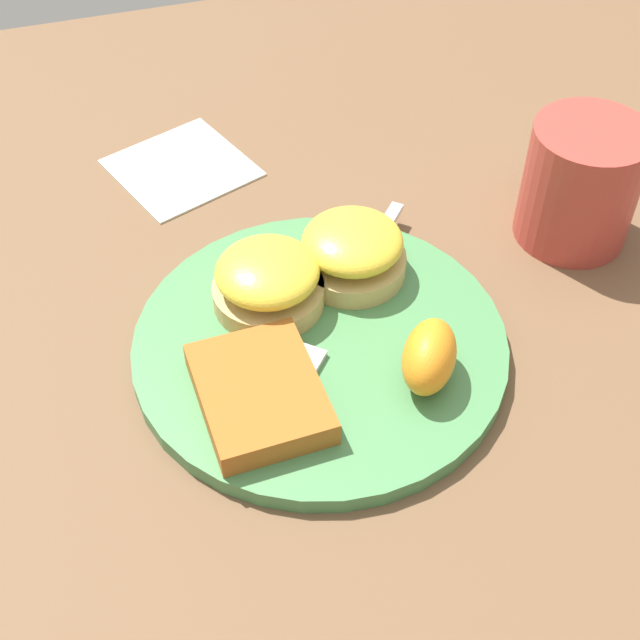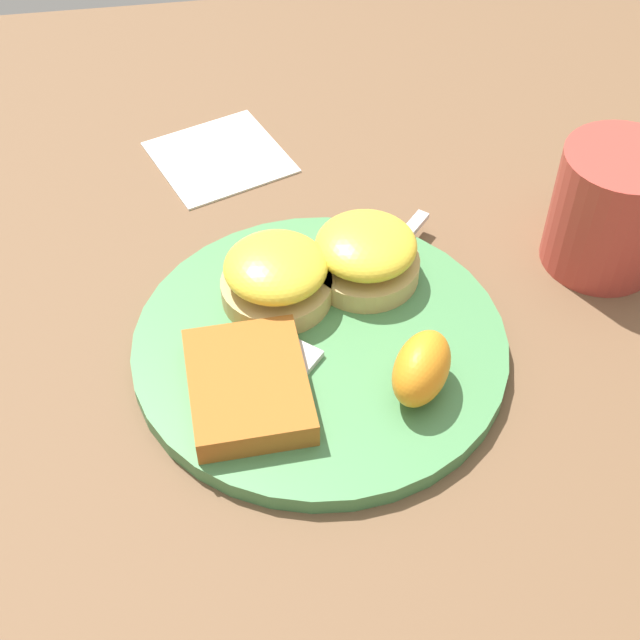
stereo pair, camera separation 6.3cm
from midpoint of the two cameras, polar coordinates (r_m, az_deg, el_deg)
ground_plane at (r=0.65m, az=2.75°, el=-2.20°), size 1.10×1.10×0.00m
plate at (r=0.65m, az=2.77°, el=-1.79°), size 0.27×0.27×0.01m
sandwich_benedict_left at (r=0.67m, az=5.60°, el=4.07°), size 0.08×0.08×0.05m
sandwich_benedict_right at (r=0.65m, az=-0.10°, el=2.69°), size 0.08×0.08×0.05m
hashbrown_patty at (r=0.60m, az=-1.65°, el=-4.39°), size 0.10×0.08×0.02m
orange_wedge at (r=0.60m, az=9.50°, el=-3.23°), size 0.07×0.06×0.04m
fork at (r=0.66m, az=4.36°, el=0.82°), size 0.18×0.16×0.00m
cup at (r=0.73m, az=20.46°, el=6.60°), size 0.12×0.09×0.10m
napkin at (r=0.82m, az=-4.27°, el=10.31°), size 0.14×0.14×0.00m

